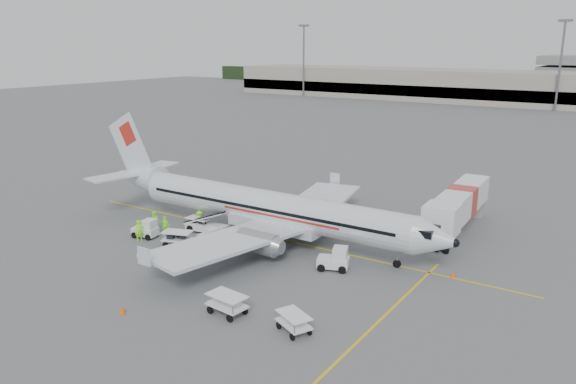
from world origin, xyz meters
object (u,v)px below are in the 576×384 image
(belt_loader, at_px, (207,218))
(tug_aft, at_px, (145,228))
(jet_bridge, at_px, (461,210))
(tug_fore, at_px, (333,258))
(aircraft, at_px, (269,185))
(tug_mid, at_px, (209,236))

(belt_loader, height_order, tug_aft, belt_loader)
(jet_bridge, relative_size, tug_fore, 6.88)
(aircraft, xyz_separation_m, tug_fore, (8.00, -3.02, -3.97))
(tug_aft, bearing_deg, tug_fore, -1.57)
(jet_bridge, bearing_deg, belt_loader, -149.85)
(belt_loader, distance_m, tug_fore, 13.82)
(tug_mid, height_order, tug_aft, tug_aft)
(tug_fore, height_order, tug_aft, tug_fore)
(aircraft, height_order, jet_bridge, aircraft)
(jet_bridge, height_order, tug_aft, jet_bridge)
(jet_bridge, height_order, tug_mid, jet_bridge)
(jet_bridge, bearing_deg, tug_aft, -147.09)
(tug_mid, xyz_separation_m, tug_aft, (-5.97, -1.72, 0.09))
(aircraft, relative_size, tug_aft, 16.24)
(aircraft, bearing_deg, belt_loader, -163.82)
(aircraft, relative_size, tug_mid, 18.14)
(aircraft, bearing_deg, jet_bridge, 38.81)
(tug_aft, bearing_deg, tug_mid, 5.75)
(aircraft, relative_size, tug_fore, 15.08)
(aircraft, height_order, tug_aft, aircraft)
(tug_aft, bearing_deg, belt_loader, 36.93)
(jet_bridge, xyz_separation_m, tug_fore, (-5.46, -13.80, -1.21))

